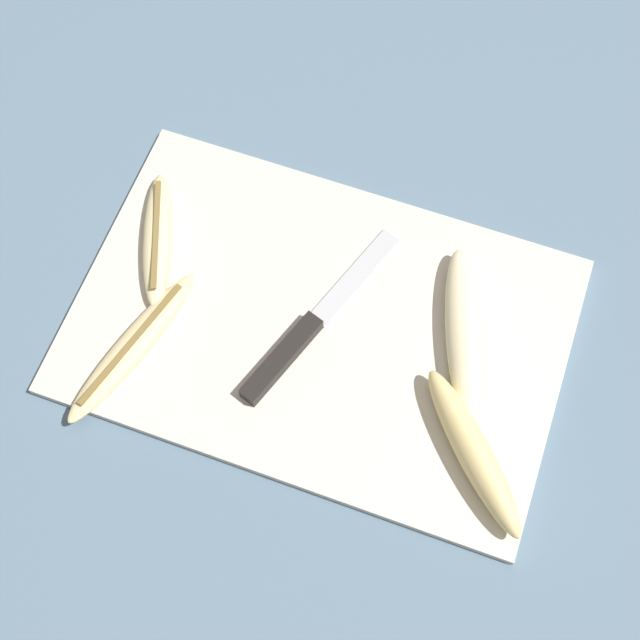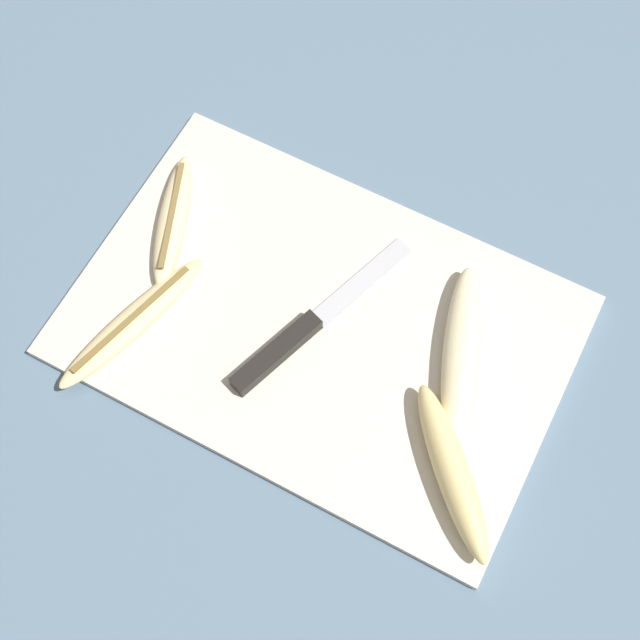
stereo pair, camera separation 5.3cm
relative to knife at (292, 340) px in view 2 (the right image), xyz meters
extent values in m
plane|color=slate|center=(0.02, 0.03, -0.02)|extent=(4.00, 4.00, 0.00)
cube|color=beige|center=(0.02, 0.03, -0.01)|extent=(0.52, 0.35, 0.01)
cube|color=black|center=(-0.01, -0.02, 0.00)|extent=(0.06, 0.11, 0.02)
cube|color=#B7BABF|center=(0.03, 0.10, -0.01)|extent=(0.06, 0.13, 0.00)
ellipsoid|color=beige|center=(-0.16, -0.06, 0.00)|extent=(0.09, 0.20, 0.02)
cube|color=olive|center=(-0.16, -0.06, 0.01)|extent=(0.05, 0.16, 0.00)
ellipsoid|color=beige|center=(0.17, 0.06, 0.01)|extent=(0.11, 0.21, 0.03)
ellipsoid|color=#EDD689|center=(0.21, -0.05, 0.01)|extent=(0.15, 0.16, 0.04)
ellipsoid|color=beige|center=(-0.19, 0.06, 0.00)|extent=(0.09, 0.17, 0.02)
cube|color=olive|center=(-0.19, 0.06, 0.02)|extent=(0.05, 0.13, 0.00)
camera|label=1|loc=(0.14, -0.32, 0.87)|focal=50.00mm
camera|label=2|loc=(0.19, -0.30, 0.87)|focal=50.00mm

